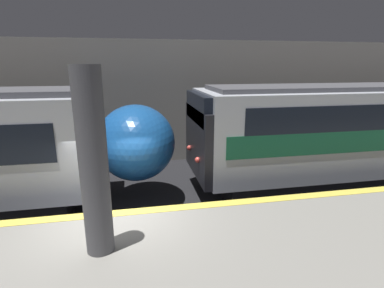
# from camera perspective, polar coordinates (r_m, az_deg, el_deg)

# --- Properties ---
(ground_plane) EXTENTS (120.00, 120.00, 0.00)m
(ground_plane) POSITION_cam_1_polar(r_m,az_deg,el_deg) (7.95, -13.86, -18.81)
(ground_plane) COLOR black
(station_rear_barrier) EXTENTS (50.00, 0.15, 5.38)m
(station_rear_barrier) POSITION_cam_1_polar(r_m,az_deg,el_deg) (13.46, -13.44, 7.45)
(station_rear_barrier) COLOR #9E998E
(station_rear_barrier) RESTS_ON ground
(support_pillar_near) EXTENTS (0.50, 0.50, 3.33)m
(support_pillar_near) POSITION_cam_1_polar(r_m,az_deg,el_deg) (5.42, -18.24, -3.72)
(support_pillar_near) COLOR #56565B
(support_pillar_near) RESTS_ON platform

